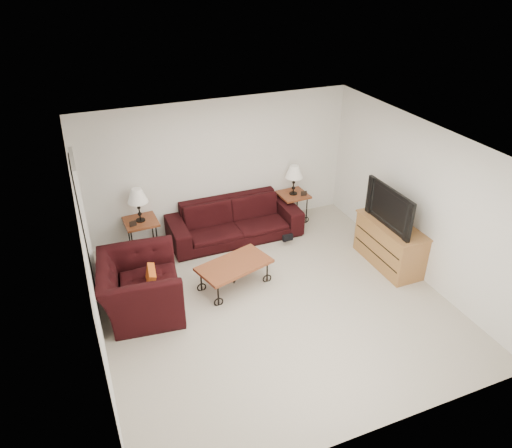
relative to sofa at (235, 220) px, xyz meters
The scene contains 20 objects.
ground 2.05m from the sofa, 93.09° to the right, with size 5.00×5.00×0.00m, color #BCB0A0.
wall_back 1.02m from the sofa, 102.81° to the left, with size 5.00×0.02×2.50m, color white.
wall_front 4.61m from the sofa, 91.38° to the right, with size 5.00×0.02×2.50m, color white.
wall_left 3.42m from the sofa, 142.25° to the right, with size 0.02×5.00×2.50m, color white.
wall_right 3.26m from the sofa, 40.19° to the right, with size 0.02×5.00×2.50m, color white.
ceiling 2.95m from the sofa, 93.09° to the right, with size 5.00×5.00×0.00m, color white.
doorway 2.69m from the sofa, behind, with size 0.08×0.94×2.04m, color black.
sofa is the anchor object (origin of this frame).
side_table_left 1.67m from the sofa, behind, with size 0.56×0.56×0.61m, color brown.
side_table_right 1.29m from the sofa, ahead, with size 0.53×0.53×0.58m, color brown.
lamp_left 1.76m from the sofa, behind, with size 0.34×0.34×0.61m, color black, non-canonical shape.
lamp_right 1.39m from the sofa, ahead, with size 0.33×0.33×0.58m, color black, non-canonical shape.
photo_frame_left 1.84m from the sofa, behind, with size 0.12×0.02×0.10m, color black.
photo_frame_right 1.45m from the sofa, ahead, with size 0.12×0.02×0.10m, color black.
coffee_table 1.52m from the sofa, 109.99° to the right, with size 1.14×0.62×0.43m, color brown.
armchair 2.46m from the sofa, 143.84° to the right, with size 1.30×1.13×0.84m, color black.
throw_pillow 2.38m from the sofa, 140.72° to the right, with size 0.38×0.10×0.38m, color #DC4B1C.
tv_stand 2.78m from the sofa, 40.36° to the right, with size 0.54×1.29×0.77m, color #A1643C.
television 2.87m from the sofa, 40.63° to the right, with size 1.16×0.15×0.67m, color black.
backpack 0.97m from the sofa, 33.58° to the right, with size 0.29×0.23×0.38m, color black.
Camera 1 is at (-2.42, -5.26, 4.67)m, focal length 33.67 mm.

